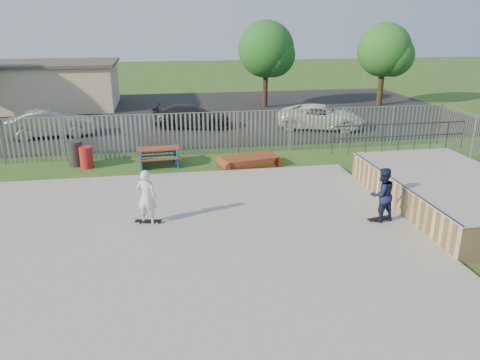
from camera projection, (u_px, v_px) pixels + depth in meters
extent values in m
plane|color=#2E5B1F|center=(164.00, 244.00, 13.31)|extent=(120.00, 120.00, 0.00)
cube|color=#9A9A95|center=(164.00, 242.00, 13.28)|extent=(15.00, 12.00, 0.15)
cube|color=tan|center=(451.00, 194.00, 15.59)|extent=(4.00, 7.00, 1.05)
cube|color=#9E9E99|center=(453.00, 179.00, 15.41)|extent=(4.05, 7.05, 0.04)
cylinder|color=#383A3F|center=(397.00, 182.00, 15.09)|extent=(0.06, 7.00, 0.06)
cube|color=brown|center=(158.00, 149.00, 20.20)|extent=(1.88, 0.84, 0.06)
cube|color=brown|center=(160.00, 159.00, 19.73)|extent=(1.85, 0.41, 0.05)
cube|color=brown|center=(157.00, 152.00, 20.85)|extent=(1.85, 0.41, 0.05)
cube|color=navy|center=(159.00, 157.00, 20.32)|extent=(1.72, 1.53, 0.75)
cube|color=brown|center=(250.00, 161.00, 20.18)|extent=(2.42, 1.55, 0.45)
cylinder|color=#B11B1D|center=(86.00, 157.00, 19.93)|extent=(0.55, 0.55, 0.92)
cylinder|color=#2A2A2D|center=(75.00, 153.00, 20.23)|extent=(0.65, 0.65, 1.08)
cube|color=black|center=(159.00, 115.00, 30.99)|extent=(40.00, 18.00, 0.02)
imported|color=#A3A4A8|center=(51.00, 123.00, 25.02)|extent=(4.58, 2.13, 1.45)
imported|color=black|center=(192.00, 116.00, 27.14)|extent=(4.85, 2.76, 1.32)
imported|color=white|center=(321.00, 117.00, 26.91)|extent=(5.39, 3.75, 1.37)
cube|color=beige|center=(42.00, 87.00, 32.94)|extent=(10.00, 6.00, 3.00)
cube|color=#4C4742|center=(39.00, 63.00, 32.42)|extent=(10.40, 6.40, 0.20)
cylinder|color=#3F2219|center=(265.00, 83.00, 33.07)|extent=(0.33, 0.33, 3.47)
sphere|color=#1F5A1E|center=(266.00, 49.00, 32.31)|extent=(3.88, 3.88, 3.88)
cylinder|color=#3D2D18|center=(381.00, 82.00, 33.86)|extent=(0.41, 0.41, 3.38)
sphere|color=#265F20|center=(384.00, 50.00, 33.12)|extent=(3.78, 3.78, 3.78)
cube|color=black|center=(379.00, 218.00, 14.49)|extent=(0.82, 0.36, 0.02)
cube|color=black|center=(148.00, 221.00, 14.31)|extent=(0.82, 0.35, 0.02)
imported|color=#141B3F|center=(382.00, 195.00, 14.23)|extent=(0.94, 0.80, 1.70)
imported|color=silver|center=(147.00, 197.00, 14.05)|extent=(0.73, 0.60, 1.70)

